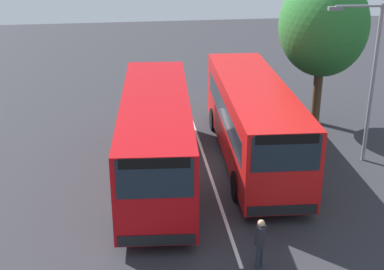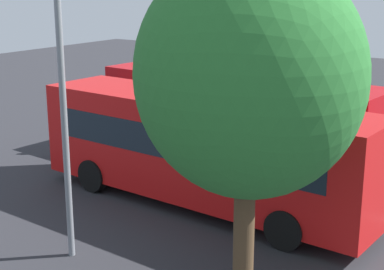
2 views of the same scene
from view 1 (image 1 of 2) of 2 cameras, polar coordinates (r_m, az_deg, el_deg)
name	(u,v)px [view 1 (image 1 of 2)]	position (r m, az deg, el deg)	size (l,w,h in m)	color
ground_plane	(207,165)	(22.13, 1.61, -3.26)	(69.80, 69.80, 0.00)	#2B2B30
bus_far_left	(156,134)	(20.45, -3.89, 0.09)	(11.15, 3.43, 3.30)	#B70C11
bus_center_left	(253,118)	(22.20, 6.56, 1.78)	(11.11, 3.20, 3.30)	red
pedestrian	(260,240)	(15.65, 7.36, -11.12)	(0.45, 0.45, 1.58)	#232833
street_lamp	(368,73)	(22.41, 18.43, 6.31)	(0.31, 2.20, 6.56)	gray
depot_tree	(323,26)	(26.23, 13.94, 11.35)	(4.62, 4.16, 7.33)	#4C3823
lane_stripe_outer_left	(207,165)	(22.13, 1.61, -3.25)	(14.31, 0.12, 0.01)	silver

